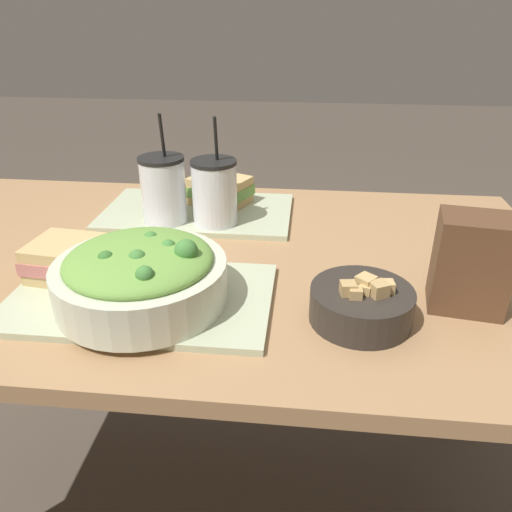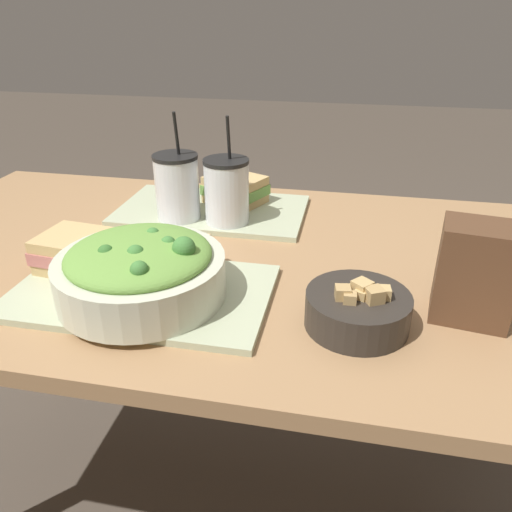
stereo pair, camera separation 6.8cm
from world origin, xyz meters
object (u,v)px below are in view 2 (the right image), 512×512
(sandwich_far, at_px, (234,189))
(baguette_near, at_px, (178,250))
(chip_bag, at_px, (475,273))
(salad_bowl, at_px, (141,269))
(sandwich_near, at_px, (79,252))
(drink_cup_dark, at_px, (177,189))
(soup_bowl, at_px, (358,309))
(drink_cup_red, at_px, (227,193))
(napkin_folded, at_px, (162,244))

(sandwich_far, bearing_deg, baguette_near, -69.23)
(baguette_near, distance_m, chip_bag, 0.50)
(baguette_near, bearing_deg, salad_bowl, 155.66)
(salad_bowl, relative_size, sandwich_near, 1.84)
(baguette_near, bearing_deg, sandwich_far, -16.70)
(drink_cup_dark, xyz_separation_m, chip_bag, (0.57, -0.27, -0.00))
(soup_bowl, distance_m, drink_cup_dark, 0.52)
(sandwich_far, relative_size, drink_cup_red, 0.72)
(sandwich_far, xyz_separation_m, chip_bag, (0.48, -0.39, 0.03))
(soup_bowl, xyz_separation_m, chip_bag, (0.17, 0.06, 0.05))
(salad_bowl, xyz_separation_m, sandwich_far, (0.05, 0.45, -0.02))
(salad_bowl, relative_size, baguette_near, 2.04)
(baguette_near, relative_size, napkin_folded, 0.78)
(drink_cup_red, bearing_deg, sandwich_far, 96.47)
(salad_bowl, height_order, sandwich_near, salad_bowl)
(sandwich_far, distance_m, napkin_folded, 0.26)
(drink_cup_dark, height_order, chip_bag, drink_cup_dark)
(soup_bowl, xyz_separation_m, napkin_folded, (-0.40, 0.21, -0.03))
(sandwich_far, relative_size, napkin_folded, 0.96)
(sandwich_near, distance_m, baguette_near, 0.18)
(drink_cup_red, bearing_deg, soup_bowl, -48.90)
(napkin_folded, bearing_deg, baguette_near, -54.03)
(salad_bowl, xyz_separation_m, soup_bowl, (0.35, -0.00, -0.03))
(napkin_folded, bearing_deg, salad_bowl, -77.06)
(napkin_folded, bearing_deg, drink_cup_dark, 92.21)
(sandwich_near, bearing_deg, soup_bowl, -1.91)
(drink_cup_red, bearing_deg, sandwich_near, -128.64)
(baguette_near, distance_m, drink_cup_dark, 0.23)
(soup_bowl, height_order, drink_cup_red, drink_cup_red)
(chip_bag, xyz_separation_m, napkin_folded, (-0.57, 0.15, -0.08))
(sandwich_far, xyz_separation_m, napkin_folded, (-0.09, -0.24, -0.04))
(soup_bowl, distance_m, baguette_near, 0.35)
(baguette_near, height_order, sandwich_far, sandwich_far)
(baguette_near, bearing_deg, napkin_folded, 23.15)
(soup_bowl, bearing_deg, sandwich_far, 123.84)
(drink_cup_dark, distance_m, napkin_folded, 0.14)
(sandwich_near, height_order, baguette_near, sandwich_near)
(drink_cup_red, distance_m, napkin_folded, 0.18)
(drink_cup_red, xyz_separation_m, napkin_folded, (-0.11, -0.12, -0.08))
(sandwich_far, relative_size, drink_cup_dark, 0.70)
(sandwich_far, bearing_deg, chip_bag, -14.93)
(sandwich_near, relative_size, drink_cup_dark, 0.64)
(baguette_near, xyz_separation_m, chip_bag, (0.50, -0.05, 0.04))
(drink_cup_dark, bearing_deg, sandwich_near, -110.31)
(salad_bowl, height_order, drink_cup_dark, drink_cup_dark)
(sandwich_far, distance_m, chip_bag, 0.62)
(sandwich_near, height_order, drink_cup_red, drink_cup_red)
(soup_bowl, xyz_separation_m, sandwich_far, (-0.30, 0.45, 0.01))
(chip_bag, distance_m, napkin_folded, 0.59)
(baguette_near, xyz_separation_m, napkin_folded, (-0.07, 0.10, -0.04))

